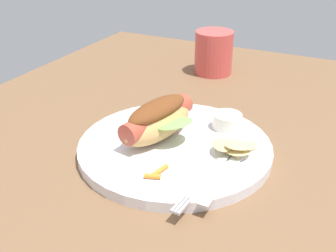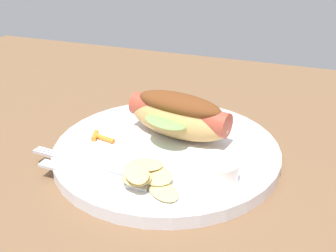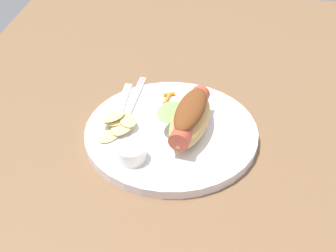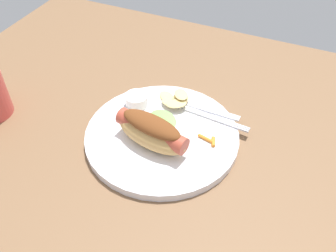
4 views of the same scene
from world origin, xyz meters
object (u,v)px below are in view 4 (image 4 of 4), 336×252
object	(u,v)px
knife	(206,109)
fork	(208,116)
plate	(161,137)
hot_dog	(152,131)
chips_pile	(175,99)
carrot_garnish	(209,140)
sauce_ramekin	(136,100)

from	to	relation	value
knife	fork	bearing A→B (deg)	-58.21
plate	hot_dog	size ratio (longest dim) A/B	1.92
hot_dog	knife	world-z (taller)	hot_dog
knife	chips_pile	world-z (taller)	chips_pile
plate	chips_pile	size ratio (longest dim) A/B	3.57
fork	chips_pile	size ratio (longest dim) A/B	2.00
fork	knife	size ratio (longest dim) A/B	1.17
hot_dog	carrot_garnish	world-z (taller)	hot_dog
carrot_garnish	plate	bearing A→B (deg)	12.59
knife	chips_pile	bearing A→B (deg)	-172.64
chips_pile	carrot_garnish	bearing A→B (deg)	143.30
hot_dog	sauce_ramekin	bearing A→B (deg)	143.17
plate	fork	distance (cm)	10.58
sauce_ramekin	plate	bearing A→B (deg)	144.21
hot_dog	fork	size ratio (longest dim) A/B	0.93
sauce_ramekin	knife	bearing A→B (deg)	-162.56
fork	carrot_garnish	size ratio (longest dim) A/B	4.24
knife	carrot_garnish	size ratio (longest dim) A/B	3.63
plate	hot_dog	world-z (taller)	hot_dog
sauce_ramekin	carrot_garnish	world-z (taller)	sauce_ramekin
hot_dog	knife	distance (cm)	14.40
sauce_ramekin	chips_pile	size ratio (longest dim) A/B	0.57
plate	carrot_garnish	bearing A→B (deg)	-167.41
knife	hot_dog	bearing A→B (deg)	-113.65
hot_dog	sauce_ramekin	world-z (taller)	hot_dog
hot_dog	fork	distance (cm)	13.30
knife	carrot_garnish	xyz separation A→B (cm)	(-3.42, 8.16, 0.16)
plate	sauce_ramekin	bearing A→B (deg)	-35.79
plate	carrot_garnish	distance (cm)	9.16
fork	chips_pile	xyz separation A→B (cm)	(7.72, -1.21, 0.90)
sauce_ramekin	carrot_garnish	size ratio (longest dim) A/B	1.21
hot_dog	sauce_ramekin	size ratio (longest dim) A/B	3.25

